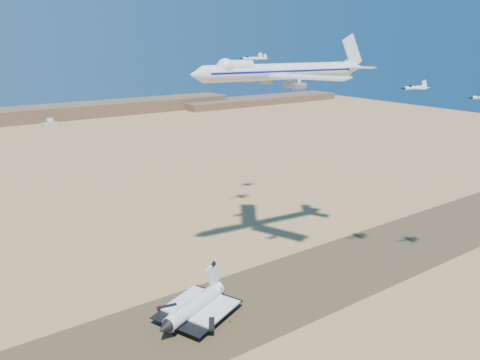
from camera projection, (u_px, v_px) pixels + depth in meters
ground at (243, 306)px, 191.72m from camera, size 1200.00×1200.00×0.00m
runway at (243, 306)px, 191.71m from camera, size 600.00×50.00×0.06m
ridgeline at (59, 114)px, 639.41m from camera, size 960.00×90.00×18.00m
shuttle at (195, 307)px, 181.43m from camera, size 39.52×33.19×19.23m
carrier_747 at (276, 72)px, 203.59m from camera, size 89.32×68.63×22.19m
crew_a at (230, 321)px, 179.98m from camera, size 0.69×0.82×1.91m
crew_b at (220, 317)px, 182.18m from camera, size 0.57×0.93×1.85m
crew_c at (223, 318)px, 181.76m from camera, size 1.19×1.14×1.87m
chase_jet_a at (414, 88)px, 189.47m from camera, size 14.85×8.22×3.71m
chase_jet_c at (252, 58)px, 248.10m from camera, size 15.60×8.34×3.88m
chase_jet_d at (258, 58)px, 276.06m from camera, size 13.82×7.28×3.44m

